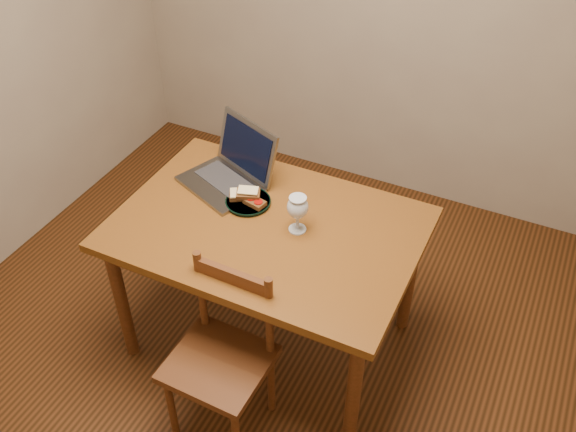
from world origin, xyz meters
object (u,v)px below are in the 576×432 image
at_px(chair, 221,352).
at_px(milk_glass, 298,214).
at_px(plate, 248,202).
at_px(laptop, 233,167).
at_px(table, 267,240).

xyz_separation_m(chair, milk_glass, (0.10, 0.52, 0.37)).
relative_size(chair, milk_glass, 2.38).
relative_size(plate, milk_glass, 1.16).
height_order(milk_glass, laptop, laptop).
distance_m(table, chair, 0.53).
bearing_deg(chair, table, 94.95).
distance_m(table, milk_glass, 0.22).
bearing_deg(laptop, chair, -43.29).
bearing_deg(table, plate, 146.42).
distance_m(chair, plate, 0.68).
distance_m(chair, milk_glass, 0.65).
bearing_deg(milk_glass, plate, 166.85).
height_order(chair, laptop, laptop).
height_order(plate, milk_glass, milk_glass).
relative_size(table, milk_glass, 7.37).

